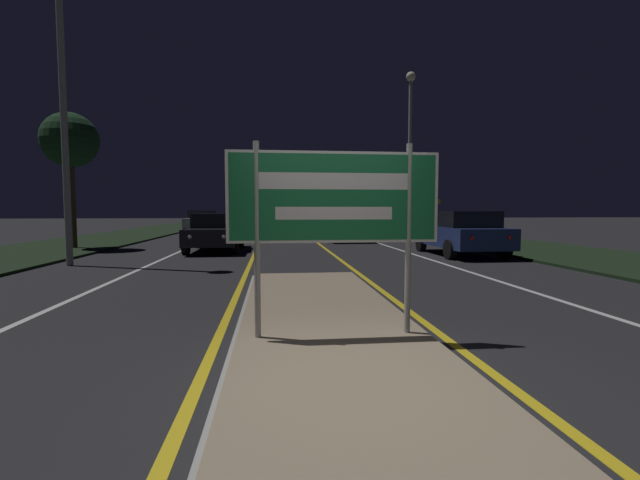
{
  "coord_description": "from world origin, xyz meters",
  "views": [
    {
      "loc": [
        -0.69,
        -3.41,
        1.56
      ],
      "look_at": [
        0.0,
        2.95,
        1.11
      ],
      "focal_mm": 24.0,
      "sensor_mm": 36.0,
      "label": 1
    }
  ],
  "objects_px": {
    "car_approaching_1": "(202,220)",
    "car_receding_0": "(461,232)",
    "streetlight_right_near": "(410,135)",
    "car_receding_2": "(321,221)",
    "car_receding_1": "(343,225)",
    "car_approaching_0": "(216,231)",
    "highway_sign": "(334,203)",
    "warning_sign": "(437,211)"
  },
  "relations": [
    {
      "from": "streetlight_right_near",
      "to": "car_approaching_1",
      "type": "bearing_deg",
      "value": 139.86
    },
    {
      "from": "highway_sign",
      "to": "streetlight_right_near",
      "type": "relative_size",
      "value": 0.29
    },
    {
      "from": "streetlight_right_near",
      "to": "car_approaching_1",
      "type": "distance_m",
      "value": 16.59
    },
    {
      "from": "streetlight_right_near",
      "to": "highway_sign",
      "type": "bearing_deg",
      "value": -110.64
    },
    {
      "from": "highway_sign",
      "to": "warning_sign",
      "type": "xyz_separation_m",
      "value": [
        10.07,
        22.52,
        -0.14
      ]
    },
    {
      "from": "car_receding_1",
      "to": "car_receding_2",
      "type": "bearing_deg",
      "value": 90.1
    },
    {
      "from": "warning_sign",
      "to": "car_receding_0",
      "type": "bearing_deg",
      "value": -108.1
    },
    {
      "from": "car_receding_0",
      "to": "car_receding_1",
      "type": "relative_size",
      "value": 0.98
    },
    {
      "from": "car_receding_1",
      "to": "car_receding_2",
      "type": "xyz_separation_m",
      "value": [
        -0.02,
        9.84,
        -0.07
      ]
    },
    {
      "from": "car_approaching_1",
      "to": "car_receding_0",
      "type": "bearing_deg",
      "value": -56.76
    },
    {
      "from": "car_approaching_0",
      "to": "car_receding_1",
      "type": "bearing_deg",
      "value": 39.95
    },
    {
      "from": "car_receding_0",
      "to": "car_receding_2",
      "type": "bearing_deg",
      "value": 99.7
    },
    {
      "from": "highway_sign",
      "to": "car_receding_0",
      "type": "relative_size",
      "value": 0.56
    },
    {
      "from": "car_approaching_0",
      "to": "car_approaching_1",
      "type": "distance_m",
      "value": 15.47
    },
    {
      "from": "streetlight_right_near",
      "to": "car_receding_1",
      "type": "relative_size",
      "value": 1.93
    },
    {
      "from": "car_approaching_0",
      "to": "warning_sign",
      "type": "xyz_separation_m",
      "value": [
        12.97,
        10.68,
        0.75
      ]
    },
    {
      "from": "highway_sign",
      "to": "car_receding_0",
      "type": "distance_m",
      "value": 10.95
    },
    {
      "from": "car_receding_0",
      "to": "highway_sign",
      "type": "bearing_deg",
      "value": -121.75
    },
    {
      "from": "car_receding_2",
      "to": "car_approaching_1",
      "type": "relative_size",
      "value": 0.97
    },
    {
      "from": "car_receding_0",
      "to": "car_receding_2",
      "type": "xyz_separation_m",
      "value": [
        -2.94,
        17.19,
        -0.06
      ]
    },
    {
      "from": "streetlight_right_near",
      "to": "car_receding_0",
      "type": "height_order",
      "value": "streetlight_right_near"
    },
    {
      "from": "highway_sign",
      "to": "car_receding_1",
      "type": "relative_size",
      "value": 0.55
    },
    {
      "from": "streetlight_right_near",
      "to": "warning_sign",
      "type": "relative_size",
      "value": 3.65
    },
    {
      "from": "car_receding_1",
      "to": "warning_sign",
      "type": "distance_m",
      "value": 9.37
    },
    {
      "from": "streetlight_right_near",
      "to": "car_receding_0",
      "type": "distance_m",
      "value": 8.78
    },
    {
      "from": "car_receding_0",
      "to": "car_receding_1",
      "type": "bearing_deg",
      "value": 111.67
    },
    {
      "from": "car_receding_1",
      "to": "car_approaching_1",
      "type": "xyz_separation_m",
      "value": [
        -8.71,
        10.39,
        0.0
      ]
    },
    {
      "from": "car_receding_0",
      "to": "car_approaching_1",
      "type": "height_order",
      "value": "car_approaching_1"
    },
    {
      "from": "car_receding_1",
      "to": "car_approaching_0",
      "type": "bearing_deg",
      "value": -140.05
    },
    {
      "from": "car_receding_0",
      "to": "warning_sign",
      "type": "distance_m",
      "value": 13.95
    },
    {
      "from": "car_receding_2",
      "to": "car_approaching_1",
      "type": "bearing_deg",
      "value": 176.38
    },
    {
      "from": "car_receding_1",
      "to": "car_approaching_1",
      "type": "height_order",
      "value": "car_approaching_1"
    },
    {
      "from": "highway_sign",
      "to": "warning_sign",
      "type": "relative_size",
      "value": 1.04
    },
    {
      "from": "highway_sign",
      "to": "car_approaching_1",
      "type": "bearing_deg",
      "value": 102.28
    },
    {
      "from": "car_receding_1",
      "to": "warning_sign",
      "type": "relative_size",
      "value": 1.89
    },
    {
      "from": "streetlight_right_near",
      "to": "car_receding_2",
      "type": "height_order",
      "value": "streetlight_right_near"
    },
    {
      "from": "car_approaching_1",
      "to": "car_approaching_0",
      "type": "bearing_deg",
      "value": -78.87
    },
    {
      "from": "car_receding_2",
      "to": "warning_sign",
      "type": "relative_size",
      "value": 1.87
    },
    {
      "from": "warning_sign",
      "to": "car_approaching_1",
      "type": "bearing_deg",
      "value": 164.24
    },
    {
      "from": "car_approaching_0",
      "to": "car_receding_2",
      "type": "bearing_deg",
      "value": 68.71
    },
    {
      "from": "streetlight_right_near",
      "to": "warning_sign",
      "type": "distance_m",
      "value": 7.92
    },
    {
      "from": "streetlight_right_near",
      "to": "warning_sign",
      "type": "bearing_deg",
      "value": 56.93
    }
  ]
}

